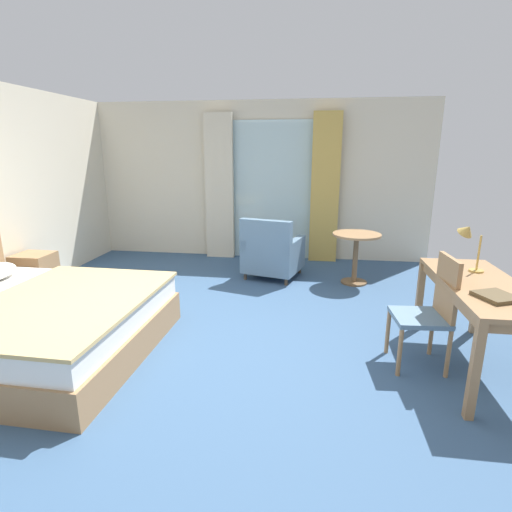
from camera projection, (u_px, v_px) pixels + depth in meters
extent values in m
cube|color=#38567A|center=(204.00, 353.00, 3.73)|extent=(6.05, 7.41, 0.10)
cube|color=beige|center=(257.00, 181.00, 6.67)|extent=(5.65, 0.12, 2.57)
cube|color=silver|center=(272.00, 191.00, 6.60)|extent=(1.29, 0.02, 2.26)
cube|color=beige|center=(219.00, 188.00, 6.61)|extent=(0.47, 0.10, 2.37)
cube|color=tan|center=(325.00, 189.00, 6.37)|extent=(0.45, 0.10, 2.37)
cube|color=#9E754C|center=(34.00, 337.00, 3.62)|extent=(2.13, 1.93, 0.30)
cube|color=white|center=(30.00, 311.00, 3.56)|extent=(2.07, 1.87, 0.21)
cube|color=tan|center=(63.00, 301.00, 3.47)|extent=(1.42, 1.90, 0.03)
cube|color=#9E754C|center=(36.00, 275.00, 4.98)|extent=(0.42, 0.39, 0.55)
cube|color=olive|center=(23.00, 271.00, 4.76)|extent=(0.36, 0.01, 0.13)
cube|color=#9E754C|center=(483.00, 285.00, 3.21)|extent=(0.62, 1.50, 0.04)
cube|color=#9E754C|center=(482.00, 292.00, 3.23)|extent=(0.57, 1.42, 0.08)
cube|color=#9E754C|center=(477.00, 299.00, 3.96)|extent=(0.06, 0.06, 0.72)
cube|color=#9E754C|center=(475.00, 372.00, 2.66)|extent=(0.06, 0.06, 0.72)
cube|color=#9E754C|center=(420.00, 296.00, 4.03)|extent=(0.06, 0.06, 0.72)
cube|color=slate|center=(419.00, 318.00, 3.34)|extent=(0.46, 0.45, 0.04)
cube|color=#9E754C|center=(447.00, 287.00, 3.25)|extent=(0.07, 0.40, 0.51)
cylinder|color=#9E754C|center=(388.00, 332.00, 3.59)|extent=(0.04, 0.04, 0.42)
cylinder|color=#9E754C|center=(400.00, 352.00, 3.22)|extent=(0.04, 0.04, 0.42)
cylinder|color=#9E754C|center=(431.00, 333.00, 3.56)|extent=(0.04, 0.04, 0.42)
cylinder|color=#9E754C|center=(448.00, 354.00, 3.20)|extent=(0.04, 0.04, 0.42)
cylinder|color=tan|center=(476.00, 271.00, 3.51)|extent=(0.12, 0.12, 0.02)
cylinder|color=tan|center=(479.00, 253.00, 3.47)|extent=(0.02, 0.02, 0.31)
cone|color=tan|center=(467.00, 230.00, 3.54)|extent=(0.17, 0.16, 0.17)
cube|color=brown|center=(496.00, 297.00, 2.87)|extent=(0.32, 0.33, 0.03)
cube|color=slate|center=(273.00, 259.00, 5.78)|extent=(0.90, 0.89, 0.32)
cube|color=slate|center=(266.00, 237.00, 5.41)|extent=(0.74, 0.31, 0.47)
cube|color=slate|center=(295.00, 245.00, 5.59)|extent=(0.29, 0.73, 0.16)
cube|color=slate|center=(253.00, 241.00, 5.84)|extent=(0.29, 0.73, 0.16)
cylinder|color=#4C3D2D|center=(299.00, 270.00, 5.98)|extent=(0.04, 0.04, 0.10)
cylinder|color=#4C3D2D|center=(262.00, 265.00, 6.22)|extent=(0.04, 0.04, 0.10)
cylinder|color=#4C3D2D|center=(286.00, 282.00, 5.44)|extent=(0.04, 0.04, 0.10)
cylinder|color=#4C3D2D|center=(245.00, 276.00, 5.68)|extent=(0.04, 0.04, 0.10)
cylinder|color=#9E754C|center=(357.00, 235.00, 5.37)|extent=(0.65, 0.65, 0.03)
cylinder|color=brown|center=(355.00, 260.00, 5.46)|extent=(0.07, 0.07, 0.67)
cylinder|color=brown|center=(354.00, 282.00, 5.55)|extent=(0.36, 0.36, 0.02)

